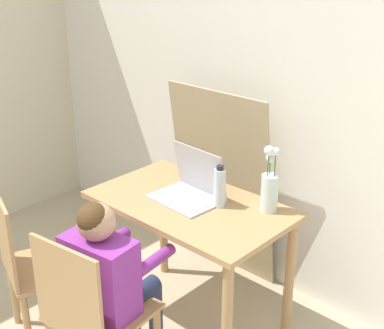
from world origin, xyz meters
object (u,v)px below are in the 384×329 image
at_px(person_seated, 109,272).
at_px(flower_vase, 270,187).
at_px(chair_occupied, 92,315).
at_px(chair_spare, 35,265).
at_px(laptop, 191,187).
at_px(water_bottle, 220,187).

height_order(person_seated, flower_vase, flower_vase).
height_order(chair_occupied, person_seated, person_seated).
height_order(chair_occupied, chair_spare, same).
relative_size(chair_spare, laptop, 2.38).
xyz_separation_m(chair_occupied, laptop, (-0.06, 0.71, 0.36)).
bearing_deg(chair_occupied, laptop, -92.98).
xyz_separation_m(chair_spare, laptop, (0.47, 0.66, 0.36)).
height_order(chair_spare, water_bottle, water_bottle).
bearing_deg(chair_occupied, chair_spare, -12.93).
bearing_deg(person_seated, chair_occupied, 90.00).
xyz_separation_m(chair_spare, water_bottle, (0.64, 0.68, 0.40)).
distance_m(chair_spare, flower_vase, 1.25).
bearing_deg(chair_spare, chair_occupied, -166.22).
bearing_deg(chair_occupied, water_bottle, -106.30).
bearing_deg(person_seated, laptop, -93.60).
distance_m(chair_spare, laptop, 0.89).
xyz_separation_m(person_seated, flower_vase, (0.33, 0.74, 0.27)).
relative_size(chair_spare, person_seated, 0.88).
xyz_separation_m(person_seated, laptop, (-0.04, 0.59, 0.20)).
xyz_separation_m(laptop, flower_vase, (0.37, 0.15, 0.07)).
distance_m(person_seated, laptop, 0.62).
height_order(laptop, flower_vase, flower_vase).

